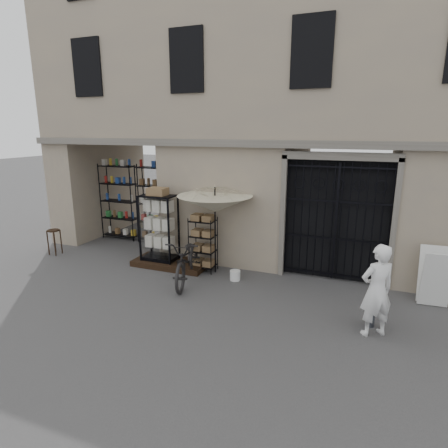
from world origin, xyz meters
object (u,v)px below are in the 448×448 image
at_px(display_cabinet, 159,231).
at_px(white_bucket, 235,275).
at_px(wire_rack, 203,245).
at_px(market_umbrella, 215,199).
at_px(steel_bollard, 372,304).
at_px(bicycle, 188,281).
at_px(shopkeeper, 372,334).
at_px(wooden_stool, 55,241).
at_px(easel_sign, 435,277).

bearing_deg(display_cabinet, white_bucket, 8.28).
distance_m(wire_rack, market_umbrella, 1.27).
xyz_separation_m(wire_rack, market_umbrella, (0.34, -0.02, 1.22)).
bearing_deg(display_cabinet, steel_bollard, 0.33).
height_order(market_umbrella, steel_bollard, market_umbrella).
relative_size(white_bucket, steel_bollard, 0.28).
distance_m(bicycle, shopkeeper, 4.29).
bearing_deg(shopkeeper, bicycle, -46.21).
bearing_deg(display_cabinet, wooden_stool, -158.71).
bearing_deg(wooden_stool, bicycle, -5.14).
xyz_separation_m(market_umbrella, bicycle, (-0.39, -0.78, -1.91)).
xyz_separation_m(wooden_stool, easel_sign, (9.89, 0.30, 0.23)).
height_order(wooden_stool, steel_bollard, steel_bollard).
xyz_separation_m(wire_rack, easel_sign, (5.28, -0.09, -0.07)).
height_order(wire_rack, wooden_stool, wire_rack).
height_order(steel_bollard, easel_sign, easel_sign).
distance_m(wire_rack, bicycle, 1.06).
xyz_separation_m(steel_bollard, easel_sign, (1.20, 1.39, 0.17)).
height_order(display_cabinet, wire_rack, display_cabinet).
distance_m(display_cabinet, steel_bollard, 5.56).
height_order(market_umbrella, wooden_stool, market_umbrella).
bearing_deg(white_bucket, bicycle, -155.33).
height_order(white_bucket, wooden_stool, wooden_stool).
distance_m(shopkeeper, easel_sign, 2.13).
distance_m(steel_bollard, shopkeeper, 0.54).
relative_size(display_cabinet, easel_sign, 1.59).
relative_size(market_umbrella, bicycle, 1.25).
relative_size(wire_rack, white_bucket, 5.57).
relative_size(wooden_stool, shopkeeper, 0.44).
distance_m(market_umbrella, shopkeeper, 4.59).
xyz_separation_m(market_umbrella, shopkeeper, (3.79, -1.76, -1.91)).
xyz_separation_m(display_cabinet, market_umbrella, (1.61, 0.03, 0.97)).
bearing_deg(easel_sign, market_umbrella, 176.16).
bearing_deg(wire_rack, white_bucket, -31.68).
xyz_separation_m(white_bucket, shopkeeper, (3.14, -1.45, -0.12)).
distance_m(wire_rack, shopkeeper, 4.55).
xyz_separation_m(display_cabinet, wire_rack, (1.27, 0.04, -0.25)).
bearing_deg(wire_rack, market_umbrella, -16.34).
xyz_separation_m(bicycle, steel_bollard, (4.13, -0.68, 0.45)).
bearing_deg(market_umbrella, easel_sign, -0.83).
xyz_separation_m(white_bucket, steel_bollard, (3.09, -1.16, 0.33)).
relative_size(white_bucket, easel_sign, 0.21).
bearing_deg(market_umbrella, white_bucket, -25.26).
relative_size(wire_rack, market_umbrella, 0.53).
relative_size(wire_rack, easel_sign, 1.18).
relative_size(market_umbrella, steel_bollard, 2.96).
bearing_deg(easel_sign, wire_rack, 176.04).
bearing_deg(market_umbrella, bicycle, -116.37).
bearing_deg(wooden_stool, wire_rack, 4.80).
xyz_separation_m(wooden_stool, shopkeeper, (8.74, -1.39, -0.39)).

